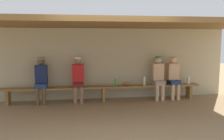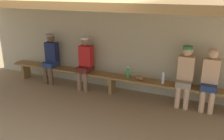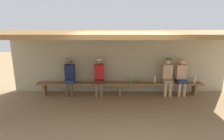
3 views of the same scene
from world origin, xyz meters
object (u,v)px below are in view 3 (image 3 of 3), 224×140
Objects in this scene: player_shirtless_tan at (181,75)px; baseball_glove_dark_brown at (139,82)px; bench at (119,85)px; player_with_sunglasses at (167,75)px; player_leftmost at (69,75)px; player_near_post at (98,75)px; water_bottle_blue at (194,80)px; water_bottle_green at (130,79)px; water_bottle_clear at (154,80)px.

player_shirtless_tan is 5.56× the size of baseball_glove_dark_brown.
player_with_sunglasses is (1.72, 0.00, 0.36)m from bench.
player_with_sunglasses and player_leftmost have the same top height.
player_near_post reaches higher than baseball_glove_dark_brown.
water_bottle_blue is (2.70, -0.03, 0.19)m from bench.
player_near_post reaches higher than water_bottle_green.
bench is 4.46× the size of player_near_post.
player_leftmost is 5.08× the size of water_bottle_clear.
player_shirtless_tan is 1.53m from baseball_glove_dark_brown.
water_bottle_clear reaches higher than baseball_glove_dark_brown.
water_bottle_green is at bearing 179.01° from player_shirtless_tan.
player_shirtless_tan is (2.97, -0.00, -0.02)m from player_near_post.
player_with_sunglasses is 1.00× the size of player_leftmost.
water_bottle_green is at bearing 174.62° from water_bottle_clear.
player_leftmost is at bearing 179.06° from water_bottle_clear.
water_bottle_blue reaches higher than bench.
player_shirtless_tan is 0.97m from water_bottle_clear.
water_bottle_clear reaches higher than water_bottle_blue.
bench is 25.00× the size of baseball_glove_dark_brown.
baseball_glove_dark_brown is (-1.52, -0.01, -0.22)m from player_shirtless_tan.
water_bottle_clear is 1.07× the size of water_bottle_blue.
player_leftmost is 4.04m from player_shirtless_tan.
player_with_sunglasses is 1.01× the size of player_shirtless_tan.
water_bottle_green is at bearing 0.81° from player_leftmost.
player_near_post is at bearing 178.57° from water_bottle_clear.
player_near_post is (-0.75, 0.00, 0.36)m from bench.
player_with_sunglasses reaches higher than baseball_glove_dark_brown.
player_with_sunglasses is 1.00× the size of player_near_post.
player_near_post is 1.06m from player_leftmost.
player_shirtless_tan is 1.83m from water_bottle_green.
player_shirtless_tan is 0.50m from water_bottle_blue.
water_bottle_green is 0.32m from baseball_glove_dark_brown.
baseball_glove_dark_brown is at bearing -0.45° from player_near_post.
water_bottle_blue is 1.99m from baseball_glove_dark_brown.
bench is 0.45m from water_bottle_green.
baseball_glove_dark_brown is at bearing 179.27° from water_bottle_blue.
water_bottle_blue is at bearing -0.71° from bench.
player_leftmost is 1.01× the size of player_shirtless_tan.
bench is 4.49× the size of player_shirtless_tan.
water_bottle_clear is (3.07, -0.05, -0.16)m from player_leftmost.
player_shirtless_tan is (0.50, -0.00, -0.02)m from player_with_sunglasses.
bench is 2.71m from water_bottle_blue.
player_with_sunglasses is 0.50m from player_shirtless_tan.
baseball_glove_dark_brown is at bearing -0.26° from player_leftmost.
player_near_post is 1.16m from water_bottle_green.
water_bottle_blue is 0.95× the size of water_bottle_green.
player_near_post is at bearing 179.99° from player_shirtless_tan.
player_with_sunglasses is at bearing -1.35° from water_bottle_green.
player_near_post reaches higher than player_shirtless_tan.
player_near_post reaches higher than bench.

